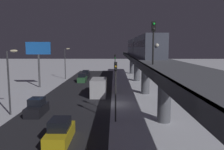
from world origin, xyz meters
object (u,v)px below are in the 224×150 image
(traffic_light_mid, at_px, (115,65))
(traffic_light_near, at_px, (116,83))
(rail_signal, at_px, (153,35))
(sedan_yellow, at_px, (60,133))
(commercial_billboard, at_px, (38,53))
(subway_train, at_px, (140,46))
(sedan_green, at_px, (82,78))
(sedan_black_2, at_px, (86,75))
(box_truck, at_px, (99,87))
(sedan_black, at_px, (37,108))

(traffic_light_mid, bearing_deg, traffic_light_near, 90.00)
(rail_signal, relative_size, sedan_yellow, 0.91)
(rail_signal, height_order, commercial_billboard, rail_signal)
(traffic_light_mid, bearing_deg, sedan_yellow, 80.66)
(subway_train, height_order, sedan_green, subway_train)
(subway_train, xyz_separation_m, sedan_black_2, (12.65, -10.99, -7.27))
(sedan_yellow, distance_m, box_truck, 19.07)
(sedan_black, bearing_deg, sedan_black_2, -93.26)
(traffic_light_mid, xyz_separation_m, commercial_billboard, (14.94, 2.87, 2.63))
(sedan_black, xyz_separation_m, commercial_billboard, (5.64, -17.98, 6.03))
(subway_train, distance_m, sedan_green, 15.30)
(sedan_green, bearing_deg, sedan_yellow, 94.86)
(sedan_black, height_order, commercial_billboard, commercial_billboard)
(subway_train, relative_size, rail_signal, 9.22)
(sedan_black_2, relative_size, sedan_yellow, 1.04)
(traffic_light_near, relative_size, commercial_billboard, 0.72)
(sedan_black, bearing_deg, box_truck, -120.44)
(sedan_green, relative_size, sedan_yellow, 0.94)
(box_truck, bearing_deg, subway_train, -129.93)
(box_truck, bearing_deg, commercial_billboard, -28.88)
(subway_train, xyz_separation_m, box_truck, (7.85, 9.38, -6.72))
(subway_train, xyz_separation_m, traffic_light_near, (5.15, 23.17, -3.87))
(sedan_black, height_order, traffic_light_near, traffic_light_near)
(sedan_black_2, bearing_deg, sedan_yellow, 94.07)
(rail_signal, xyz_separation_m, traffic_light_mid, (3.52, -25.35, -4.82))
(box_truck, xyz_separation_m, traffic_light_mid, (-2.70, -9.62, 2.85))
(sedan_black, bearing_deg, traffic_light_near, 164.65)
(rail_signal, bearing_deg, sedan_green, -69.64)
(rail_signal, height_order, sedan_black, rail_signal)
(sedan_yellow, height_order, traffic_light_mid, traffic_light_mid)
(subway_train, xyz_separation_m, sedan_green, (12.65, -4.58, -7.28))
(rail_signal, distance_m, commercial_billboard, 29.17)
(rail_signal, bearing_deg, traffic_light_mid, -82.09)
(rail_signal, xyz_separation_m, box_truck, (6.22, -15.72, -7.67))
(sedan_yellow, bearing_deg, box_truck, 83.98)
(sedan_yellow, xyz_separation_m, box_truck, (-2.00, -18.95, 0.55))
(sedan_green, xyz_separation_m, sedan_yellow, (-2.80, 32.92, 0.01))
(sedan_black_2, distance_m, traffic_light_near, 35.14)
(subway_train, relative_size, commercial_billboard, 4.14)
(subway_train, distance_m, sedan_black, 26.20)
(sedan_black, distance_m, traffic_light_near, 10.23)
(sedan_black, distance_m, sedan_black_2, 31.66)
(traffic_light_near, bearing_deg, sedan_black, -15.35)
(traffic_light_near, distance_m, commercial_billboard, 25.54)
(rail_signal, relative_size, sedan_black_2, 0.87)
(subway_train, xyz_separation_m, traffic_light_mid, (5.15, -0.24, -3.87))
(traffic_light_near, bearing_deg, subway_train, -102.54)
(sedan_black, bearing_deg, rail_signal, 160.69)
(subway_train, height_order, rail_signal, rail_signal)
(sedan_black_2, distance_m, sedan_yellow, 39.43)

